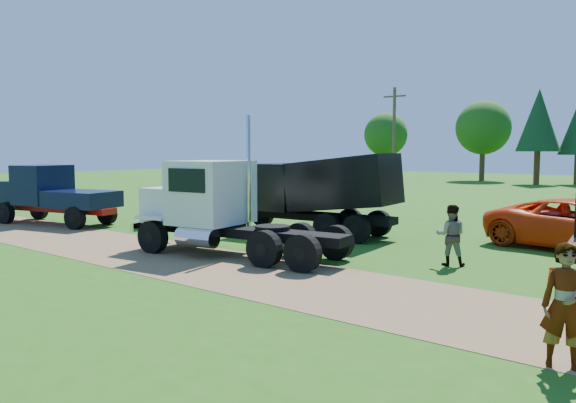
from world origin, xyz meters
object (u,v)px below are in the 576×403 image
Objects in this scene: navy_truck at (52,194)px; black_dump_truck at (313,190)px; white_semi_tractor at (213,207)px; spectator_a at (565,306)px.

black_dump_truck is at bearing 10.01° from navy_truck.
white_semi_tractor is 1.20× the size of navy_truck.
spectator_a is (11.13, -8.48, -0.80)m from black_dump_truck.
white_semi_tractor is 5.24m from black_dump_truck.
navy_truck is at bearing 151.35° from spectator_a.
white_semi_tractor reaches higher than spectator_a.
white_semi_tractor is 11.01m from navy_truck.
navy_truck is at bearing 169.84° from white_semi_tractor.
navy_truck is 3.22× the size of spectator_a.
black_dump_truck is at bearing 80.56° from white_semi_tractor.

